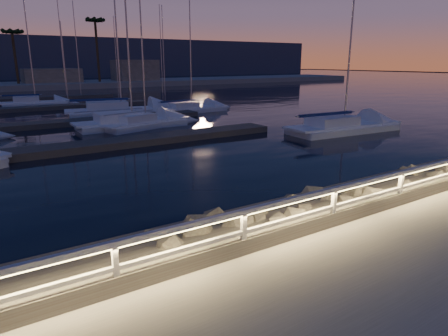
{
  "coord_description": "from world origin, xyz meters",
  "views": [
    {
      "loc": [
        -7.02,
        -6.84,
        4.31
      ],
      "look_at": [
        0.09,
        4.0,
        0.82
      ],
      "focal_mm": 32.0,
      "sensor_mm": 36.0,
      "label": 1
    }
  ],
  "objects_px": {
    "sailboat_c": "(144,122)",
    "sailboat_n": "(34,103)",
    "sailboat_l": "(119,110)",
    "sailboat_d": "(341,126)",
    "sailboat_g": "(129,122)",
    "guard_rail": "(305,205)",
    "sailboat_h": "(190,108)"
  },
  "relations": [
    {
      "from": "guard_rail",
      "to": "sailboat_c",
      "type": "height_order",
      "value": "sailboat_c"
    },
    {
      "from": "sailboat_d",
      "to": "sailboat_n",
      "type": "xyz_separation_m",
      "value": [
        -15.51,
        29.94,
        -0.02
      ]
    },
    {
      "from": "sailboat_d",
      "to": "sailboat_h",
      "type": "xyz_separation_m",
      "value": [
        -3.52,
        15.9,
        -0.05
      ]
    },
    {
      "from": "sailboat_c",
      "to": "sailboat_l",
      "type": "height_order",
      "value": "sailboat_l"
    },
    {
      "from": "guard_rail",
      "to": "sailboat_l",
      "type": "distance_m",
      "value": 30.09
    },
    {
      "from": "sailboat_g",
      "to": "sailboat_l",
      "type": "height_order",
      "value": "sailboat_l"
    },
    {
      "from": "guard_rail",
      "to": "sailboat_d",
      "type": "xyz_separation_m",
      "value": [
        15.35,
        12.02,
        -0.93
      ]
    },
    {
      "from": "guard_rail",
      "to": "sailboat_l",
      "type": "relative_size",
      "value": 2.63
    },
    {
      "from": "guard_rail",
      "to": "sailboat_n",
      "type": "distance_m",
      "value": 41.97
    },
    {
      "from": "guard_rail",
      "to": "sailboat_n",
      "type": "height_order",
      "value": "sailboat_n"
    },
    {
      "from": "sailboat_d",
      "to": "sailboat_h",
      "type": "height_order",
      "value": "sailboat_d"
    },
    {
      "from": "guard_rail",
      "to": "sailboat_d",
      "type": "relative_size",
      "value": 2.86
    },
    {
      "from": "sailboat_g",
      "to": "sailboat_h",
      "type": "xyz_separation_m",
      "value": [
        8.33,
        5.77,
        -0.05
      ]
    },
    {
      "from": "sailboat_d",
      "to": "sailboat_c",
      "type": "bearing_deg",
      "value": 142.7
    },
    {
      "from": "sailboat_d",
      "to": "sailboat_n",
      "type": "distance_m",
      "value": 33.72
    },
    {
      "from": "sailboat_d",
      "to": "sailboat_g",
      "type": "relative_size",
      "value": 1.05
    },
    {
      "from": "sailboat_c",
      "to": "sailboat_d",
      "type": "xyz_separation_m",
      "value": [
        10.9,
        -9.63,
        0.03
      ]
    },
    {
      "from": "sailboat_c",
      "to": "sailboat_g",
      "type": "distance_m",
      "value": 1.07
    },
    {
      "from": "sailboat_c",
      "to": "sailboat_n",
      "type": "distance_m",
      "value": 20.83
    },
    {
      "from": "sailboat_d",
      "to": "sailboat_n",
      "type": "relative_size",
      "value": 1.26
    },
    {
      "from": "sailboat_d",
      "to": "sailboat_g",
      "type": "xyz_separation_m",
      "value": [
        -11.85,
        10.13,
        0.0
      ]
    },
    {
      "from": "sailboat_d",
      "to": "sailboat_g",
      "type": "distance_m",
      "value": 15.59
    },
    {
      "from": "sailboat_n",
      "to": "sailboat_l",
      "type": "bearing_deg",
      "value": -59.16
    },
    {
      "from": "sailboat_g",
      "to": "sailboat_l",
      "type": "bearing_deg",
      "value": 78.56
    },
    {
      "from": "sailboat_c",
      "to": "sailboat_l",
      "type": "relative_size",
      "value": 0.76
    },
    {
      "from": "sailboat_h",
      "to": "sailboat_n",
      "type": "distance_m",
      "value": 18.46
    },
    {
      "from": "sailboat_c",
      "to": "sailboat_h",
      "type": "distance_m",
      "value": 9.69
    },
    {
      "from": "guard_rail",
      "to": "sailboat_g",
      "type": "height_order",
      "value": "sailboat_g"
    },
    {
      "from": "sailboat_c",
      "to": "guard_rail",
      "type": "bearing_deg",
      "value": -119.03
    },
    {
      "from": "sailboat_c",
      "to": "sailboat_h",
      "type": "bearing_deg",
      "value": 22.94
    },
    {
      "from": "sailboat_c",
      "to": "sailboat_n",
      "type": "bearing_deg",
      "value": 85.35
    },
    {
      "from": "sailboat_d",
      "to": "sailboat_h",
      "type": "relative_size",
      "value": 1.2
    }
  ]
}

